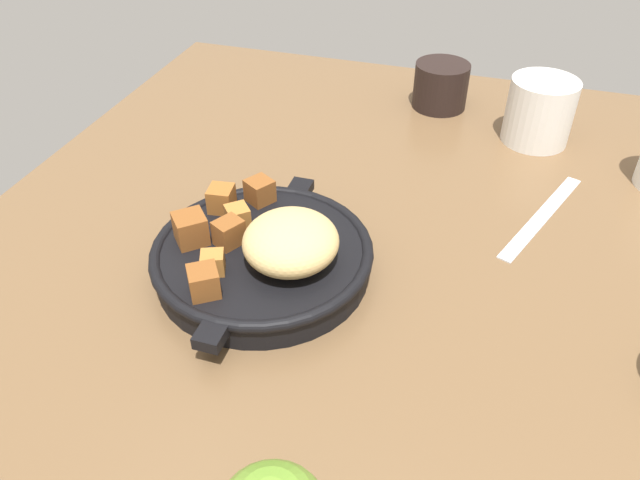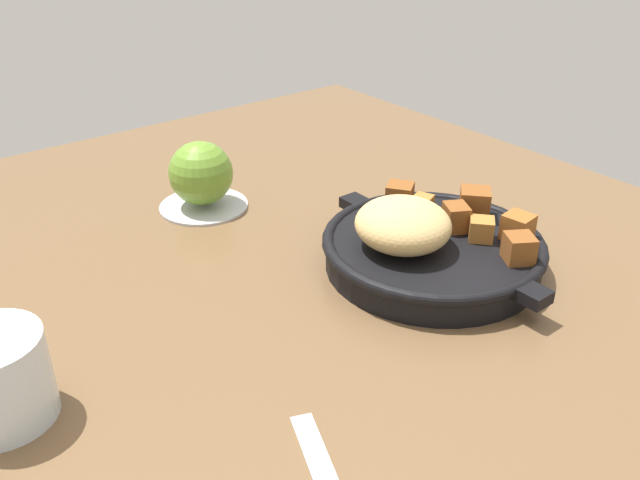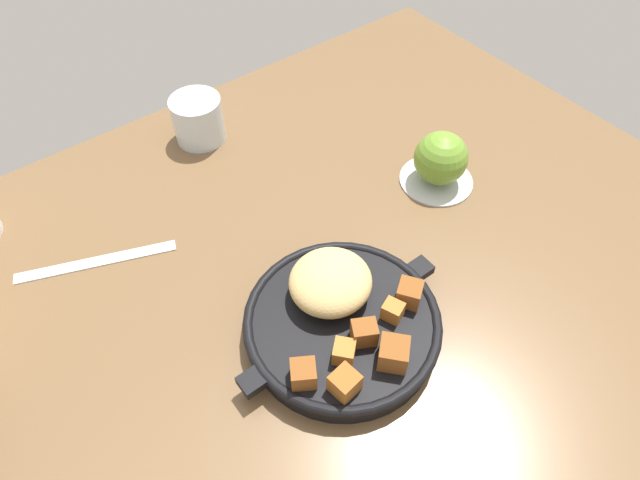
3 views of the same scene
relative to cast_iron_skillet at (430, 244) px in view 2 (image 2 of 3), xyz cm
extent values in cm
cube|color=brown|center=(0.91, 7.19, -3.80)|extent=(113.07, 84.98, 2.40)
cylinder|color=black|center=(-0.06, -0.34, -1.07)|extent=(21.34, 21.34, 3.07)
torus|color=black|center=(-0.06, -0.34, 0.22)|extent=(22.12, 22.12, 1.20)
cube|color=black|center=(11.82, -0.34, 0.01)|extent=(2.64, 2.40, 1.20)
cube|color=black|center=(-11.94, -0.34, 0.01)|extent=(2.64, 2.40, 1.20)
ellipsoid|color=tan|center=(0.42, 3.09, 2.84)|extent=(9.41, 9.13, 4.73)
cube|color=brown|center=(0.15, -3.68, 1.80)|extent=(3.40, 3.22, 2.67)
cube|color=#A86B2D|center=(-2.87, -4.04, 1.57)|extent=(3.19, 3.18, 2.20)
cube|color=brown|center=(0.67, -7.42, 1.99)|extent=(4.25, 4.25, 3.03)
cube|color=brown|center=(-7.71, -3.53, 1.75)|extent=(3.52, 3.52, 2.57)
cube|color=#935623|center=(-5.06, -6.83, 1.79)|extent=(2.94, 2.86, 2.63)
cube|color=#A86B2D|center=(4.52, -3.38, 1.54)|extent=(2.58, 2.70, 2.14)
cube|color=brown|center=(7.42, -2.90, 1.79)|extent=(3.71, 3.69, 2.63)
cylinder|color=#B7BABF|center=(26.25, 10.82, -2.30)|extent=(10.46, 10.46, 0.60)
sphere|color=olive|center=(26.25, 10.82, 1.73)|extent=(7.47, 7.47, 7.47)
camera|label=1|loc=(43.84, 19.35, 39.11)|focal=34.99mm
camera|label=2|loc=(-38.66, 44.35, 32.16)|focal=37.55mm
camera|label=3|loc=(-21.55, -24.39, 52.98)|focal=31.05mm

